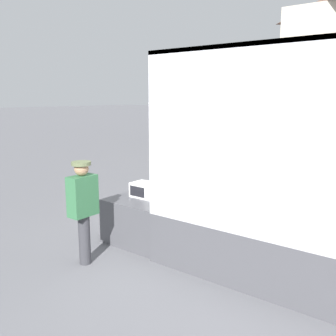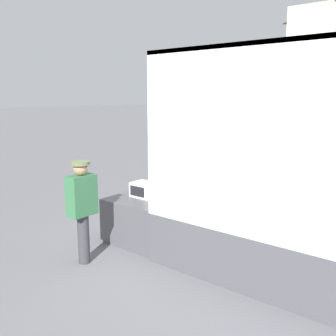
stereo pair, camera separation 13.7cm
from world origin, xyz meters
The scene contains 5 objects.
ground_plane centered at (0.00, 0.00, 0.00)m, with size 160.00×160.00×0.00m, color slate.
tailgate_deck centered at (-0.61, 0.00, 0.40)m, with size 1.22×2.03×0.79m, color #4C4C51.
microwave centered at (-0.68, -0.38, 0.92)m, with size 0.52×0.36×0.26m.
portable_generator centered at (-0.56, 0.48, 1.00)m, with size 0.72×0.53×0.53m.
worker_person centered at (-0.76, -1.75, 0.99)m, with size 0.29×0.44×1.62m.
Camera 2 is at (3.74, -5.22, 2.58)m, focal length 40.00 mm.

